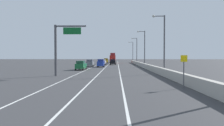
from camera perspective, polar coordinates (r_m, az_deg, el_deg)
ground_plane at (r=67.69m, az=0.38°, el=-0.74°), size 320.00×320.00×0.00m
lane_stripe_left at (r=59.05m, az=-5.09°, el=-1.10°), size 0.16×130.00×0.00m
lane_stripe_center at (r=58.77m, az=-1.70°, el=-1.11°), size 0.16×130.00×0.00m
lane_stripe_right at (r=58.70m, az=1.72°, el=-1.11°), size 0.16×130.00×0.00m
jersey_barrier_right at (r=44.24m, az=10.27°, el=-1.35°), size 0.60×120.00×1.10m
overhead_sign_gantry at (r=33.68m, az=-12.98°, el=4.79°), size 4.68×0.36×7.50m
speed_advisory_sign at (r=21.25m, az=17.84°, el=-1.43°), size 0.60×0.11×3.00m
lamp_post_right_second at (r=38.15m, az=12.80°, el=5.77°), size 2.14×0.44×9.76m
lamp_post_right_third at (r=60.58m, az=8.07°, el=4.28°), size 2.14×0.44×9.76m
lamp_post_right_fourth at (r=83.25m, az=6.16°, el=3.58°), size 2.14×0.44×9.76m
lamp_post_right_fifth at (r=105.99m, az=5.18°, el=3.18°), size 2.14×0.44×9.76m
car_blue_0 at (r=60.51m, az=-2.87°, el=-0.02°), size 1.84×4.67×2.15m
car_green_1 at (r=47.90m, az=-7.91°, el=-0.60°), size 1.93×4.58×1.96m
car_gray_2 at (r=62.75m, az=-5.62°, el=-0.02°), size 1.86×4.57×2.02m
car_yellow_3 at (r=95.39m, az=-1.54°, el=0.59°), size 1.94×4.37×2.08m
car_black_4 at (r=76.91m, az=0.24°, el=0.27°), size 2.03×4.20×1.93m
car_white_5 at (r=75.72m, az=-2.35°, el=0.28°), size 2.11×4.80×2.00m
box_truck at (r=96.24m, az=0.19°, el=1.19°), size 2.49×8.80×4.40m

